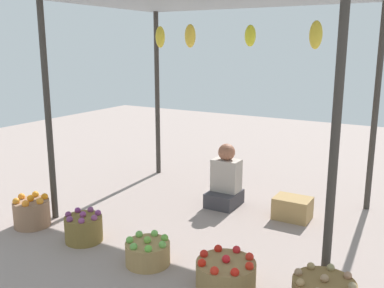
% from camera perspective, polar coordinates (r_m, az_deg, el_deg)
% --- Properties ---
extents(ground_plane, '(14.00, 14.00, 0.00)m').
position_cam_1_polar(ground_plane, '(5.25, 3.03, -9.00)').
color(ground_plane, gray).
extents(market_stall_structure, '(3.38, 2.41, 2.47)m').
position_cam_1_polar(market_stall_structure, '(4.89, 3.43, 16.71)').
color(market_stall_structure, '#38332D').
rests_on(market_stall_structure, ground).
extents(vendor_person, '(0.36, 0.44, 0.78)m').
position_cam_1_polar(vendor_person, '(5.41, 4.40, -4.99)').
color(vendor_person, '#3C3A3F').
rests_on(vendor_person, ground).
extents(basket_oranges, '(0.39, 0.39, 0.36)m').
position_cam_1_polar(basket_oranges, '(5.15, -20.30, -8.42)').
color(basket_oranges, '#916B50').
rests_on(basket_oranges, ground).
extents(basket_purple_onions, '(0.38, 0.38, 0.32)m').
position_cam_1_polar(basket_purple_onions, '(4.63, -14.04, -10.65)').
color(basket_purple_onions, brown).
rests_on(basket_purple_onions, ground).
extents(basket_green_apples, '(0.41, 0.41, 0.27)m').
position_cam_1_polar(basket_green_apples, '(4.10, -5.84, -13.95)').
color(basket_green_apples, '#A27F4C').
rests_on(basket_green_apples, ground).
extents(basket_red_tomatoes, '(0.50, 0.50, 0.28)m').
position_cam_1_polar(basket_red_tomatoes, '(3.75, 4.46, -16.55)').
color(basket_red_tomatoes, olive).
rests_on(basket_red_tomatoes, ground).
extents(wooden_crate_near_vendor, '(0.41, 0.31, 0.25)m').
position_cam_1_polar(wooden_crate_near_vendor, '(5.16, 13.05, -8.21)').
color(wooden_crate_near_vendor, '#A6824E').
rests_on(wooden_crate_near_vendor, ground).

